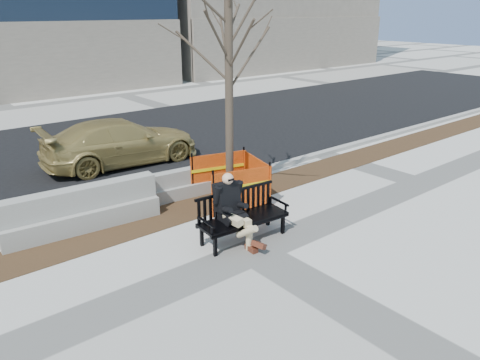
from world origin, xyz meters
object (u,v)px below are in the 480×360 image
at_px(seated_man, 231,242).
at_px(tree_fence, 230,201).
at_px(bench, 243,239).
at_px(sedan, 123,163).
at_px(jersey_barrier_right, 173,198).
at_px(jersey_barrier_left, 84,228).

height_order(seated_man, tree_fence, tree_fence).
bearing_deg(bench, sedan, 91.17).
relative_size(bench, jersey_barrier_right, 0.77).
bearing_deg(jersey_barrier_right, jersey_barrier_left, -168.82).
height_order(bench, jersey_barrier_left, bench).
distance_m(bench, sedan, 6.42).
bearing_deg(jersey_barrier_right, tree_fence, -41.04).
relative_size(jersey_barrier_left, jersey_barrier_right, 1.32).
bearing_deg(jersey_barrier_left, jersey_barrier_right, 10.00).
bearing_deg(sedan, jersey_barrier_left, 147.20).
height_order(tree_fence, jersey_barrier_left, tree_fence).
bearing_deg(tree_fence, sedan, 98.62).
height_order(tree_fence, jersey_barrier_right, tree_fence).
distance_m(tree_fence, jersey_barrier_left, 3.58).
relative_size(tree_fence, sedan, 1.20).
xyz_separation_m(tree_fence, jersey_barrier_left, (-3.48, 0.86, 0.00)).
bearing_deg(tree_fence, seated_man, -127.45).
height_order(seated_man, jersey_barrier_right, seated_man).
xyz_separation_m(jersey_barrier_left, jersey_barrier_right, (2.46, 0.23, 0.00)).
height_order(sedan, jersey_barrier_right, sedan).
relative_size(tree_fence, jersey_barrier_right, 2.26).
xyz_separation_m(seated_man, jersey_barrier_right, (0.31, 2.83, 0.00)).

